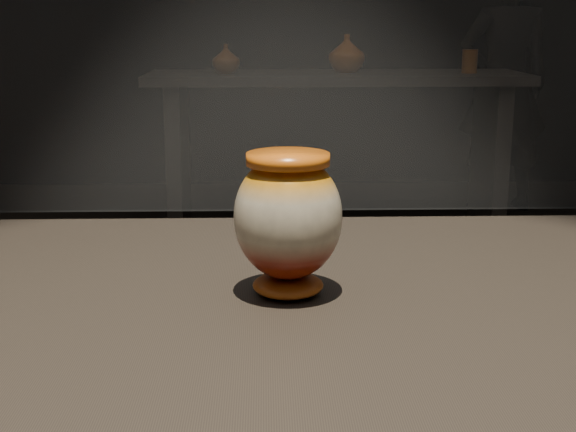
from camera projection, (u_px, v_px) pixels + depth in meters
name	position (u px, v px, depth m)	size (l,w,h in m)	color
main_vase	(288.00, 219.00, 0.85)	(0.14, 0.14, 0.16)	maroon
back_shelf	(335.00, 122.00, 4.32)	(2.00, 0.60, 0.90)	black
back_vase_left	(226.00, 59.00, 4.16)	(0.14, 0.14, 0.15)	#9F5517
back_vase_mid	(347.00, 53.00, 4.24)	(0.19, 0.19, 0.20)	maroon
back_vase_right	(470.00, 61.00, 4.20)	(0.08, 0.08, 0.12)	#9F5517
visitor	(504.00, 85.00, 4.93)	(0.57, 0.37, 1.56)	black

